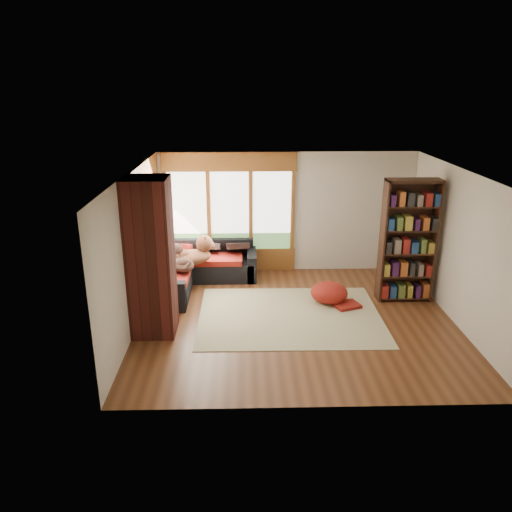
# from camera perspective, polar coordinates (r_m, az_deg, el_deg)

# --- Properties ---
(floor) EXTENTS (5.50, 5.50, 0.00)m
(floor) POSITION_cam_1_polar(r_m,az_deg,el_deg) (8.89, 4.57, -7.27)
(floor) COLOR #532C17
(floor) RESTS_ON ground
(ceiling) EXTENTS (5.50, 5.50, 0.00)m
(ceiling) POSITION_cam_1_polar(r_m,az_deg,el_deg) (8.07, 5.07, 9.48)
(ceiling) COLOR white
(wall_back) EXTENTS (5.50, 0.04, 2.60)m
(wall_back) POSITION_cam_1_polar(r_m,az_deg,el_deg) (10.77, 3.41, 4.95)
(wall_back) COLOR silver
(wall_back) RESTS_ON ground
(wall_front) EXTENTS (5.50, 0.04, 2.60)m
(wall_front) POSITION_cam_1_polar(r_m,az_deg,el_deg) (6.09, 7.29, -6.83)
(wall_front) COLOR silver
(wall_front) RESTS_ON ground
(wall_left) EXTENTS (0.04, 5.00, 2.60)m
(wall_left) POSITION_cam_1_polar(r_m,az_deg,el_deg) (8.54, -13.87, 0.53)
(wall_left) COLOR silver
(wall_left) RESTS_ON ground
(wall_right) EXTENTS (0.04, 5.00, 2.60)m
(wall_right) POSITION_cam_1_polar(r_m,az_deg,el_deg) (9.10, 22.28, 0.79)
(wall_right) COLOR silver
(wall_right) RESTS_ON ground
(windows_back) EXTENTS (2.82, 0.10, 1.90)m
(windows_back) POSITION_cam_1_polar(r_m,az_deg,el_deg) (10.70, -3.02, 5.13)
(windows_back) COLOR brown
(windows_back) RESTS_ON wall_back
(windows_left) EXTENTS (0.10, 2.62, 1.90)m
(windows_left) POSITION_cam_1_polar(r_m,az_deg,el_deg) (9.64, -12.28, 3.11)
(windows_left) COLOR brown
(windows_left) RESTS_ON wall_left
(roller_blind) EXTENTS (0.03, 0.72, 0.90)m
(roller_blind) POSITION_cam_1_polar(r_m,az_deg,el_deg) (10.33, -11.46, 6.54)
(roller_blind) COLOR gray
(roller_blind) RESTS_ON wall_left
(brick_chimney) EXTENTS (0.70, 0.70, 2.60)m
(brick_chimney) POSITION_cam_1_polar(r_m,az_deg,el_deg) (8.14, -11.96, -0.24)
(brick_chimney) COLOR #471914
(brick_chimney) RESTS_ON ground
(sectional_sofa) EXTENTS (2.20, 2.20, 0.80)m
(sectional_sofa) POSITION_cam_1_polar(r_m,az_deg,el_deg) (10.33, -7.20, -1.63)
(sectional_sofa) COLOR black
(sectional_sofa) RESTS_ON ground
(area_rug) EXTENTS (3.25, 2.49, 0.01)m
(area_rug) POSITION_cam_1_polar(r_m,az_deg,el_deg) (9.01, 3.88, -6.81)
(area_rug) COLOR beige
(area_rug) RESTS_ON ground
(bookshelf) EXTENTS (1.00, 0.33, 2.33)m
(bookshelf) POSITION_cam_1_polar(r_m,az_deg,el_deg) (9.66, 16.99, 1.59)
(bookshelf) COLOR #381D12
(bookshelf) RESTS_ON ground
(pouf) EXTENTS (0.76, 0.76, 0.38)m
(pouf) POSITION_cam_1_polar(r_m,az_deg,el_deg) (9.57, 8.36, -4.09)
(pouf) COLOR #9F2117
(pouf) RESTS_ON area_rug
(dog_tan) EXTENTS (1.00, 0.87, 0.49)m
(dog_tan) POSITION_cam_1_polar(r_m,az_deg,el_deg) (10.01, -7.11, 0.61)
(dog_tan) COLOR brown
(dog_tan) RESTS_ON sectional_sofa
(dog_brindle) EXTENTS (0.73, 0.84, 0.41)m
(dog_brindle) POSITION_cam_1_polar(r_m,az_deg,el_deg) (9.76, -8.71, -0.21)
(dog_brindle) COLOR black
(dog_brindle) RESTS_ON sectional_sofa
(throw_pillows) EXTENTS (1.98, 1.68, 0.45)m
(throw_pillows) POSITION_cam_1_polar(r_m,az_deg,el_deg) (10.30, -7.03, 1.17)
(throw_pillows) COLOR black
(throw_pillows) RESTS_ON sectional_sofa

